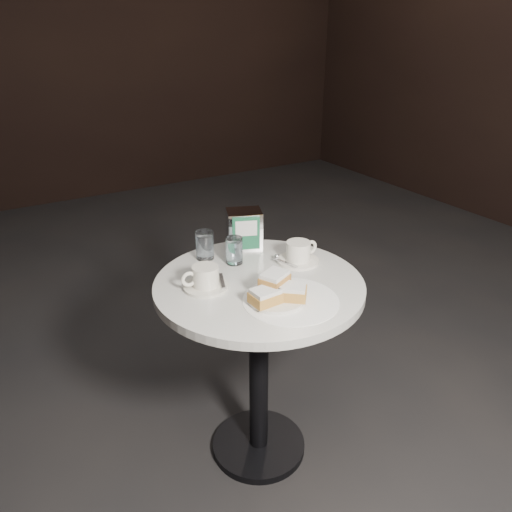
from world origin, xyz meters
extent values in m
plane|color=black|center=(0.00, 0.00, 0.00)|extent=(7.00, 7.00, 0.00)
cube|color=black|center=(0.00, 3.50, 1.50)|extent=(6.00, 0.10, 3.00)
cylinder|color=black|center=(0.00, 0.00, 0.01)|extent=(0.36, 0.36, 0.03)
cylinder|color=black|center=(0.00, 0.00, 0.36)|extent=(0.07, 0.07, 0.70)
cylinder|color=white|center=(0.00, 0.00, 0.73)|extent=(0.70, 0.70, 0.03)
cylinder|color=white|center=(0.02, -0.16, 0.75)|extent=(0.36, 0.36, 0.00)
cylinder|color=silver|center=(-0.02, -0.14, 0.75)|extent=(0.21, 0.21, 0.01)
cube|color=gold|center=(-0.07, -0.15, 0.77)|extent=(0.09, 0.07, 0.03)
cube|color=white|center=(-0.07, -0.15, 0.80)|extent=(0.08, 0.07, 0.01)
cube|color=gold|center=(0.02, -0.16, 0.77)|extent=(0.11, 0.11, 0.03)
cube|color=white|center=(0.02, -0.16, 0.80)|extent=(0.10, 0.10, 0.01)
cube|color=#BA7D39|center=(-0.01, -0.11, 0.80)|extent=(0.11, 0.10, 0.03)
cube|color=white|center=(-0.01, -0.11, 0.82)|extent=(0.10, 0.09, 0.01)
cylinder|color=silver|center=(-0.17, 0.05, 0.75)|extent=(0.16, 0.16, 0.01)
cylinder|color=silver|center=(-0.17, 0.05, 0.79)|extent=(0.09, 0.09, 0.07)
cylinder|color=#936750|center=(-0.17, 0.05, 0.82)|extent=(0.09, 0.09, 0.00)
torus|color=white|center=(-0.23, 0.06, 0.79)|extent=(0.05, 0.02, 0.05)
cube|color=silver|center=(-0.11, 0.04, 0.76)|extent=(0.05, 0.10, 0.00)
sphere|color=silver|center=(-0.11, 0.10, 0.76)|extent=(0.02, 0.02, 0.02)
cylinder|color=white|center=(0.20, 0.05, 0.75)|extent=(0.16, 0.16, 0.01)
cylinder|color=white|center=(0.20, 0.05, 0.79)|extent=(0.09, 0.09, 0.07)
cylinder|color=#855F49|center=(0.20, 0.05, 0.82)|extent=(0.08, 0.08, 0.00)
torus|color=white|center=(0.25, 0.06, 0.79)|extent=(0.05, 0.01, 0.05)
cube|color=silver|center=(0.14, 0.05, 0.76)|extent=(0.04, 0.10, 0.00)
sphere|color=silver|center=(0.14, 0.10, 0.76)|extent=(0.02, 0.02, 0.02)
cylinder|color=white|center=(-0.08, 0.25, 0.80)|extent=(0.07, 0.07, 0.10)
cylinder|color=white|center=(-0.08, 0.25, 0.79)|extent=(0.06, 0.06, 0.09)
cylinder|color=white|center=(0.00, 0.17, 0.79)|extent=(0.08, 0.08, 0.10)
cylinder|color=white|center=(0.00, 0.17, 0.79)|extent=(0.07, 0.07, 0.08)
cube|color=silver|center=(0.10, 0.26, 0.82)|extent=(0.15, 0.14, 0.15)
cube|color=#1B5E3D|center=(0.07, 0.21, 0.82)|extent=(0.09, 0.04, 0.13)
cube|color=white|center=(0.07, 0.21, 0.85)|extent=(0.07, 0.03, 0.06)
camera|label=1|loc=(-0.76, -1.25, 1.53)|focal=35.00mm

